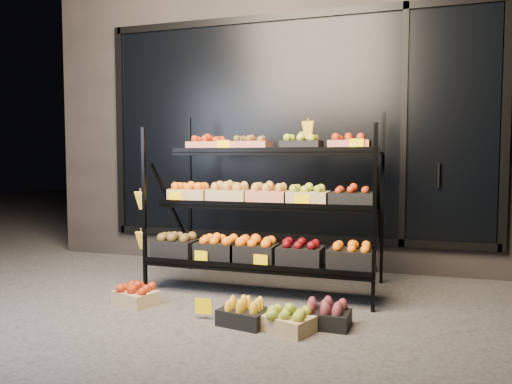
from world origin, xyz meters
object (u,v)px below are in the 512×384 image
(floor_crate_midleft, at_px, (244,313))
(display_rack, at_px, (264,205))
(floor_crate_left, at_px, (136,295))
(floor_crate_midright, at_px, (288,320))

(floor_crate_midleft, bearing_deg, display_rack, 109.85)
(floor_crate_left, bearing_deg, display_rack, 63.20)
(display_rack, xyz_separation_m, floor_crate_left, (-0.88, -0.82, -0.70))
(floor_crate_left, bearing_deg, floor_crate_midright, 10.04)
(floor_crate_midleft, distance_m, floor_crate_midright, 0.34)
(floor_crate_midleft, height_order, floor_crate_midright, floor_crate_midleft)
(floor_crate_left, relative_size, floor_crate_midleft, 1.04)
(floor_crate_midright, bearing_deg, floor_crate_midleft, -165.31)
(display_rack, xyz_separation_m, floor_crate_midright, (0.50, -1.06, -0.70))
(display_rack, distance_m, floor_crate_left, 1.39)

